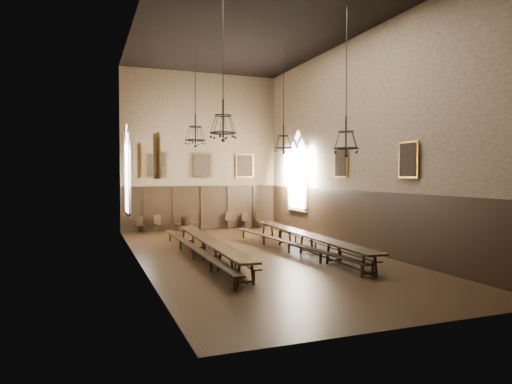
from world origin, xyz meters
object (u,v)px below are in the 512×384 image
chair_0 (140,228)px  chandelier_back_right (284,141)px  chair_2 (178,227)px  chair_7 (260,224)px  chair_6 (246,224)px  chandelier_back_left (195,133)px  chandelier_front_right (346,139)px  table_left (210,250)px  bench_left_inner (221,250)px  bench_left_outer (194,251)px  chair_1 (159,227)px  bench_right_inner (289,246)px  chandelier_front_left (223,124)px  chair_5 (230,224)px  bench_right_outer (316,245)px  table_right (307,243)px  chair_3 (194,226)px

chair_0 → chandelier_back_right: size_ratio=0.19×
chair_2 → chair_7: 4.91m
chair_6 → chandelier_back_left: chandelier_back_left is taller
chandelier_front_right → table_left: bearing=148.5°
chandelier_back_left → chandelier_front_right: (4.21, -4.94, -0.49)m
bench_left_inner → chair_7: 9.55m
bench_left_outer → chair_1: 8.47m
bench_right_inner → chandelier_front_left: (-3.44, -2.31, 4.54)m
chair_2 → chandelier_back_right: bearing=-43.3°
chair_5 → chair_0: bearing=176.6°
bench_left_inner → bench_right_outer: size_ratio=0.98×
chandelier_front_right → chair_2: bearing=108.3°
chair_0 → chandelier_front_right: (5.80, -11.28, 4.14)m
chair_6 → chandelier_back_right: 7.91m
chair_7 → chandelier_front_right: chandelier_front_right is taller
bench_right_outer → chandelier_back_right: size_ratio=1.98×
table_right → chandelier_back_left: bearing=149.4°
chair_7 → chandelier_back_left: 9.51m
chandelier_back_left → chandelier_back_right: bearing=-1.6°
chair_2 → chandelier_front_left: (-0.56, -10.86, 4.58)m
bench_right_outer → chandelier_back_left: size_ratio=2.08×
chair_1 → chair_7: size_ratio=1.08×
chair_3 → chair_5: bearing=5.1°
bench_left_inner → chair_3: chair_3 is taller
chair_7 → chair_2: bearing=162.4°
bench_right_inner → chair_3: chair_3 is taller
chair_0 → chair_2: bearing=1.0°
bench_left_inner → bench_right_outer: 4.04m
table_right → chandelier_back_left: size_ratio=2.24×
chair_2 → chandelier_back_left: chandelier_back_left is taller
bench_left_outer → chair_0: (-1.01, 8.41, -0.04)m
bench_right_inner → chair_3: 8.70m
chandelier_back_right → chandelier_front_left: same height
bench_left_outer → chair_5: 9.39m
bench_right_inner → chair_6: (1.17, 8.56, -0.01)m
chair_0 → chair_5: size_ratio=0.88×
chair_0 → chair_2: chair_0 is taller
chair_7 → bench_right_outer: bearing=-111.8°
chair_1 → chair_5: chair_5 is taller
chair_3 → chair_6: 3.16m
chair_3 → chandelier_front_left: size_ratio=0.22×
bench_right_inner → bench_right_outer: (1.25, 0.06, -0.02)m
chair_0 → chair_7: bearing=-1.6°
chair_6 → chandelier_back_right: (-0.51, -6.54, 4.42)m
bench_left_outer → chair_7: (5.94, 8.41, -0.04)m
table_left → bench_right_outer: 4.61m
chair_5 → chandelier_front_right: 12.06m
table_left → chair_2: bearing=86.9°
chandelier_back_left → bench_left_outer: bearing=-105.6°
table_right → bench_right_inner: (-0.67, 0.24, -0.10)m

